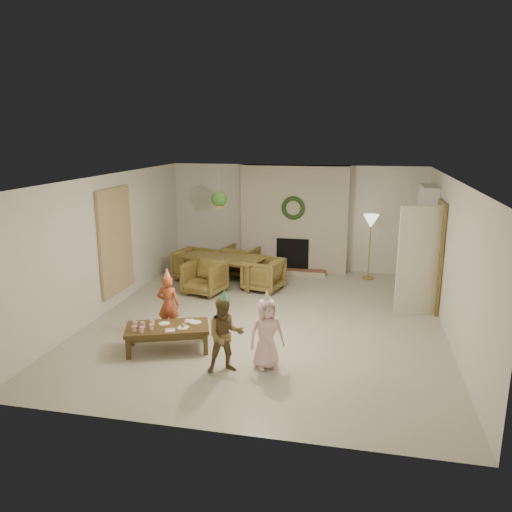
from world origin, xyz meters
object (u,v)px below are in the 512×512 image
(dining_chair_far, at_px, (240,261))
(dining_chair_left, at_px, (194,265))
(coffee_table_top, at_px, (167,328))
(child_red, at_px, (168,305))
(child_pink, at_px, (267,333))
(dining_chair_right, at_px, (263,274))
(dining_chair_near, at_px, (205,278))
(child_plaid, at_px, (225,335))
(dining_table, at_px, (224,270))

(dining_chair_far, relative_size, dining_chair_left, 1.00)
(coffee_table_top, bearing_deg, child_red, 90.02)
(child_red, xyz_separation_m, child_pink, (1.80, -0.85, 0.01))
(dining_chair_right, xyz_separation_m, coffee_table_top, (-0.85, -3.23, 0.01))
(dining_chair_near, height_order, child_pink, child_pink)
(dining_chair_left, xyz_separation_m, child_red, (0.62, -3.08, 0.16))
(child_pink, bearing_deg, child_red, 126.75)
(dining_chair_left, xyz_separation_m, dining_chair_right, (1.68, -0.44, 0.00))
(child_plaid, height_order, child_pink, child_plaid)
(child_plaid, bearing_deg, dining_table, 82.13)
(dining_table, relative_size, dining_chair_right, 2.34)
(dining_chair_right, relative_size, child_plaid, 0.70)
(dining_chair_near, bearing_deg, dining_table, 90.00)
(child_red, relative_size, child_plaid, 0.93)
(dining_chair_near, distance_m, child_pink, 3.53)
(child_red, xyz_separation_m, child_plaid, (1.27, -1.09, 0.04))
(dining_chair_left, height_order, child_plaid, child_plaid)
(coffee_table_top, distance_m, child_red, 0.64)
(dining_table, relative_size, child_pink, 1.72)
(dining_table, distance_m, dining_chair_left, 0.77)
(dining_chair_far, bearing_deg, child_pink, 122.87)
(child_red, relative_size, child_pink, 0.98)
(dining_chair_near, xyz_separation_m, dining_chair_left, (-0.55, 0.94, 0.00))
(dining_chair_left, bearing_deg, child_pink, -133.73)
(child_plaid, bearing_deg, coffee_table_top, 130.51)
(dining_table, height_order, child_red, child_red)
(dining_table, height_order, coffee_table_top, dining_table)
(child_plaid, bearing_deg, child_red, 115.26)
(child_pink, bearing_deg, dining_chair_left, 93.77)
(dining_chair_left, xyz_separation_m, coffee_table_top, (0.84, -3.67, 0.01))
(child_red, distance_m, child_plaid, 1.68)
(dining_chair_far, xyz_separation_m, coffee_table_top, (-0.10, -4.22, 0.01))
(dining_chair_left, relative_size, child_plaid, 0.70)
(dining_chair_right, bearing_deg, child_plaid, 17.78)
(coffee_table_top, bearing_deg, dining_chair_right, 55.42)
(dining_chair_left, bearing_deg, coffee_table_top, -152.53)
(dining_chair_far, relative_size, coffee_table_top, 0.60)
(dining_chair_near, bearing_deg, child_plaid, -52.88)
(dining_chair_near, bearing_deg, dining_chair_left, 135.00)
(dining_chair_right, bearing_deg, dining_table, -90.00)
(dining_table, bearing_deg, dining_chair_right, -0.00)
(dining_chair_far, relative_size, dining_chair_right, 1.00)
(child_plaid, relative_size, child_pink, 1.05)
(dining_chair_right, bearing_deg, dining_chair_near, -51.34)
(dining_chair_near, xyz_separation_m, coffee_table_top, (0.29, -2.72, 0.01))
(coffee_table_top, relative_size, child_red, 1.24)
(dining_chair_far, xyz_separation_m, dining_chair_right, (0.74, -0.99, 0.00))
(child_red, distance_m, child_pink, 1.99)
(dining_chair_far, xyz_separation_m, dining_chair_left, (-0.94, -0.55, 0.00))
(dining_chair_near, relative_size, dining_chair_far, 1.00)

